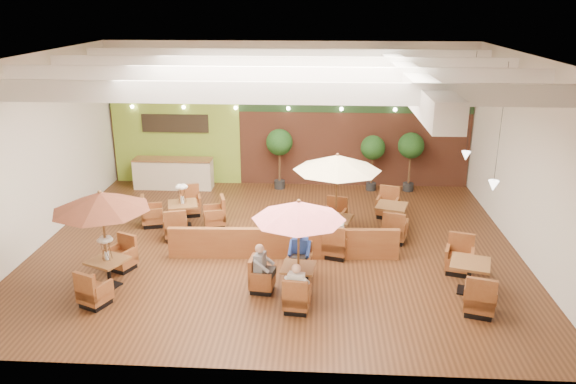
# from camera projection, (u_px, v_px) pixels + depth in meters

# --- Properties ---
(room) EXTENTS (14.04, 14.00, 5.52)m
(room) POSITION_uv_depth(u_px,v_px,m) (288.00, 117.00, 16.71)
(room) COLOR #381E0F
(room) RESTS_ON ground
(service_counter) EXTENTS (3.00, 0.75, 1.18)m
(service_counter) POSITION_uv_depth(u_px,v_px,m) (174.00, 173.00, 21.62)
(service_counter) COLOR beige
(service_counter) RESTS_ON ground
(booth_divider) EXTENTS (6.48, 0.44, 0.90)m
(booth_divider) POSITION_uv_depth(u_px,v_px,m) (283.00, 243.00, 15.75)
(booth_divider) COLOR brown
(booth_divider) RESTS_ON ground
(table_0) EXTENTS (2.40, 2.71, 2.60)m
(table_0) POSITION_uv_depth(u_px,v_px,m) (102.00, 214.00, 13.69)
(table_0) COLOR brown
(table_0) RESTS_ON ground
(table_1) EXTENTS (2.36, 2.45, 2.47)m
(table_1) POSITION_uv_depth(u_px,v_px,m) (296.00, 226.00, 13.47)
(table_1) COLOR brown
(table_1) RESTS_ON ground
(table_2) EXTENTS (2.72, 2.86, 2.78)m
(table_2) POSITION_uv_depth(u_px,v_px,m) (334.00, 179.00, 16.29)
(table_2) COLOR brown
(table_2) RESTS_ON ground
(table_3) EXTENTS (2.83, 2.83, 1.58)m
(table_3) POSITION_uv_depth(u_px,v_px,m) (183.00, 214.00, 17.97)
(table_3) COLOR brown
(table_3) RESTS_ON ground
(table_4) EXTENTS (1.16, 2.93, 1.04)m
(table_4) POSITION_uv_depth(u_px,v_px,m) (469.00, 277.00, 13.93)
(table_4) COLOR brown
(table_4) RESTS_ON ground
(table_5) EXTENTS (1.14, 2.87, 1.02)m
(table_5) POSITION_uv_depth(u_px,v_px,m) (391.00, 217.00, 17.79)
(table_5) COLOR brown
(table_5) RESTS_ON ground
(topiary_0) EXTENTS (1.01, 1.01, 2.34)m
(topiary_0) POSITION_uv_depth(u_px,v_px,m) (279.00, 145.00, 21.21)
(topiary_0) COLOR black
(topiary_0) RESTS_ON ground
(topiary_1) EXTENTS (0.92, 0.92, 2.14)m
(topiary_1) POSITION_uv_depth(u_px,v_px,m) (373.00, 150.00, 21.06)
(topiary_1) COLOR black
(topiary_1) RESTS_ON ground
(topiary_2) EXTENTS (0.98, 0.98, 2.27)m
(topiary_2) POSITION_uv_depth(u_px,v_px,m) (411.00, 148.00, 20.95)
(topiary_2) COLOR black
(topiary_2) RESTS_ON ground
(diner_0) EXTENTS (0.41, 0.36, 0.77)m
(diner_0) POSITION_uv_depth(u_px,v_px,m) (297.00, 282.00, 12.95)
(diner_0) COLOR silver
(diner_0) RESTS_ON ground
(diner_1) EXTENTS (0.43, 0.36, 0.84)m
(diner_1) POSITION_uv_depth(u_px,v_px,m) (300.00, 249.00, 14.64)
(diner_1) COLOR #2544A3
(diner_1) RESTS_ON ground
(diner_2) EXTENTS (0.37, 0.43, 0.81)m
(diner_2) POSITION_uv_depth(u_px,v_px,m) (262.00, 263.00, 13.85)
(diner_2) COLOR slate
(diner_2) RESTS_ON ground
(diner_3) EXTENTS (0.42, 0.38, 0.77)m
(diner_3) POSITION_uv_depth(u_px,v_px,m) (336.00, 232.00, 15.72)
(diner_3) COLOR #2544A3
(diner_3) RESTS_ON ground
(diner_4) EXTENTS (0.45, 0.40, 0.83)m
(diner_4) POSITION_uv_depth(u_px,v_px,m) (336.00, 232.00, 15.72)
(diner_4) COLOR silver
(diner_4) RESTS_ON ground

